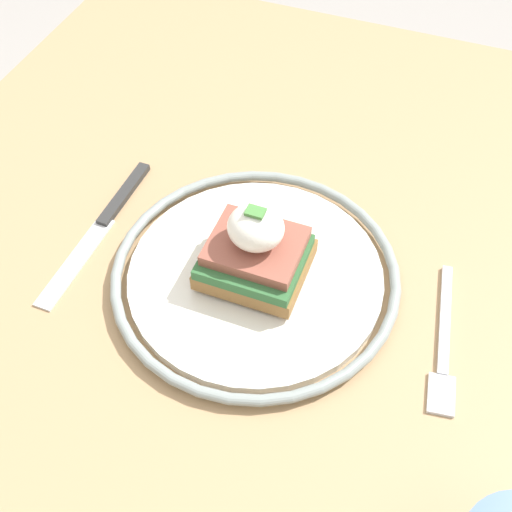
{
  "coord_description": "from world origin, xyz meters",
  "views": [
    {
      "loc": [
        -0.13,
        0.36,
        1.23
      ],
      "look_at": [
        -0.0,
        0.02,
        0.79
      ],
      "focal_mm": 45.0,
      "sensor_mm": 36.0,
      "label": 1
    }
  ],
  "objects_px": {
    "knife": "(106,219)",
    "sandwich": "(256,250)",
    "fork": "(444,344)",
    "plate": "(256,274)"
  },
  "relations": [
    {
      "from": "sandwich",
      "to": "knife",
      "type": "distance_m",
      "value": 0.17
    },
    {
      "from": "sandwich",
      "to": "fork",
      "type": "bearing_deg",
      "value": 176.93
    },
    {
      "from": "plate",
      "to": "fork",
      "type": "bearing_deg",
      "value": 177.16
    },
    {
      "from": "fork",
      "to": "knife",
      "type": "distance_m",
      "value": 0.34
    },
    {
      "from": "fork",
      "to": "knife",
      "type": "height_order",
      "value": "knife"
    },
    {
      "from": "fork",
      "to": "knife",
      "type": "xyz_separation_m",
      "value": [
        0.34,
        -0.02,
        0.0
      ]
    },
    {
      "from": "plate",
      "to": "knife",
      "type": "relative_size",
      "value": 1.34
    },
    {
      "from": "sandwich",
      "to": "knife",
      "type": "relative_size",
      "value": 0.58
    },
    {
      "from": "knife",
      "to": "sandwich",
      "type": "bearing_deg",
      "value": 174.95
    },
    {
      "from": "plate",
      "to": "fork",
      "type": "xyz_separation_m",
      "value": [
        -0.18,
        0.01,
        -0.01
      ]
    }
  ]
}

